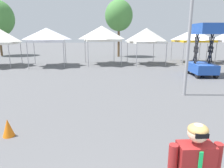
{
  "coord_description": "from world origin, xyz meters",
  "views": [
    {
      "loc": [
        -0.47,
        -0.73,
        2.78
      ],
      "look_at": [
        0.42,
        5.28,
        1.3
      ],
      "focal_mm": 32.96,
      "sensor_mm": 36.0,
      "label": 1
    }
  ],
  "objects_px": {
    "canopy_tent_behind_right": "(146,36)",
    "canopy_tent_center": "(194,36)",
    "scissor_lift": "(202,60)",
    "canopy_tent_left_of_center": "(102,34)",
    "tree_behind_tents_center": "(119,16)",
    "canopy_tent_right_of_center": "(47,35)",
    "traffic_cone_lot_center": "(8,128)"
  },
  "relations": [
    {
      "from": "canopy_tent_behind_right",
      "to": "traffic_cone_lot_center",
      "type": "bearing_deg",
      "value": -121.49
    },
    {
      "from": "canopy_tent_left_of_center",
      "to": "scissor_lift",
      "type": "height_order",
      "value": "canopy_tent_left_of_center"
    },
    {
      "from": "traffic_cone_lot_center",
      "to": "scissor_lift",
      "type": "bearing_deg",
      "value": 35.37
    },
    {
      "from": "canopy_tent_behind_right",
      "to": "canopy_tent_center",
      "type": "height_order",
      "value": "canopy_tent_behind_right"
    },
    {
      "from": "canopy_tent_right_of_center",
      "to": "tree_behind_tents_center",
      "type": "bearing_deg",
      "value": 41.92
    },
    {
      "from": "canopy_tent_right_of_center",
      "to": "scissor_lift",
      "type": "xyz_separation_m",
      "value": [
        10.98,
        -6.13,
        -1.63
      ]
    },
    {
      "from": "canopy_tent_left_of_center",
      "to": "scissor_lift",
      "type": "relative_size",
      "value": 1.02
    },
    {
      "from": "traffic_cone_lot_center",
      "to": "tree_behind_tents_center",
      "type": "bearing_deg",
      "value": 71.52
    },
    {
      "from": "canopy_tent_behind_right",
      "to": "canopy_tent_center",
      "type": "distance_m",
      "value": 4.91
    },
    {
      "from": "canopy_tent_behind_right",
      "to": "canopy_tent_right_of_center",
      "type": "bearing_deg",
      "value": 178.99
    },
    {
      "from": "canopy_tent_right_of_center",
      "to": "canopy_tent_behind_right",
      "type": "bearing_deg",
      "value": -1.01
    },
    {
      "from": "canopy_tent_left_of_center",
      "to": "canopy_tent_center",
      "type": "distance_m",
      "value": 8.95
    },
    {
      "from": "canopy_tent_behind_right",
      "to": "canopy_tent_center",
      "type": "bearing_deg",
      "value": 4.58
    },
    {
      "from": "tree_behind_tents_center",
      "to": "canopy_tent_center",
      "type": "bearing_deg",
      "value": -46.39
    },
    {
      "from": "canopy_tent_center",
      "to": "tree_behind_tents_center",
      "type": "xyz_separation_m",
      "value": [
        -6.24,
        6.55,
        2.31
      ]
    },
    {
      "from": "canopy_tent_center",
      "to": "traffic_cone_lot_center",
      "type": "bearing_deg",
      "value": -133.69
    },
    {
      "from": "canopy_tent_right_of_center",
      "to": "scissor_lift",
      "type": "relative_size",
      "value": 0.96
    },
    {
      "from": "canopy_tent_left_of_center",
      "to": "canopy_tent_behind_right",
      "type": "bearing_deg",
      "value": -8.56
    },
    {
      "from": "canopy_tent_behind_right",
      "to": "tree_behind_tents_center",
      "type": "distance_m",
      "value": 7.44
    },
    {
      "from": "scissor_lift",
      "to": "traffic_cone_lot_center",
      "type": "xyz_separation_m",
      "value": [
        -10.15,
        -7.2,
        -0.83
      ]
    },
    {
      "from": "tree_behind_tents_center",
      "to": "canopy_tent_left_of_center",
      "type": "bearing_deg",
      "value": -113.14
    },
    {
      "from": "scissor_lift",
      "to": "tree_behind_tents_center",
      "type": "distance_m",
      "value": 13.91
    },
    {
      "from": "traffic_cone_lot_center",
      "to": "canopy_tent_center",
      "type": "bearing_deg",
      "value": 46.31
    },
    {
      "from": "canopy_tent_left_of_center",
      "to": "tree_behind_tents_center",
      "type": "bearing_deg",
      "value": 66.86
    },
    {
      "from": "canopy_tent_center",
      "to": "scissor_lift",
      "type": "height_order",
      "value": "scissor_lift"
    },
    {
      "from": "tree_behind_tents_center",
      "to": "canopy_tent_behind_right",
      "type": "bearing_deg",
      "value": -78.99
    },
    {
      "from": "canopy_tent_center",
      "to": "tree_behind_tents_center",
      "type": "height_order",
      "value": "tree_behind_tents_center"
    },
    {
      "from": "scissor_lift",
      "to": "tree_behind_tents_center",
      "type": "xyz_separation_m",
      "value": [
        -3.42,
        12.92,
        3.87
      ]
    },
    {
      "from": "canopy_tent_right_of_center",
      "to": "traffic_cone_lot_center",
      "type": "distance_m",
      "value": 13.58
    },
    {
      "from": "canopy_tent_right_of_center",
      "to": "canopy_tent_behind_right",
      "type": "xyz_separation_m",
      "value": [
        8.91,
        -0.16,
        -0.07
      ]
    },
    {
      "from": "scissor_lift",
      "to": "canopy_tent_left_of_center",
      "type": "bearing_deg",
      "value": 132.95
    },
    {
      "from": "canopy_tent_right_of_center",
      "to": "canopy_tent_left_of_center",
      "type": "bearing_deg",
      "value": 5.35
    }
  ]
}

